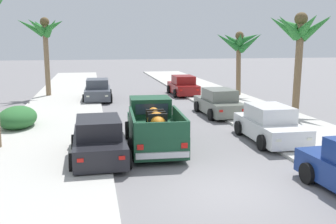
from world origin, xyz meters
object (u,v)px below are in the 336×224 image
object	(u,v)px
palm_tree_left_mid	(240,44)
hedge_bush	(18,118)
car_left_near	(99,140)
car_right_near	(183,86)
car_right_far	(219,103)
car_right_mid	(270,125)
pickup_truck	(154,126)
palm_tree_left_fore	(300,32)
palm_tree_left_back	(44,32)
car_left_far	(98,91)

from	to	relation	value
palm_tree_left_mid	hedge_bush	size ratio (longest dim) A/B	1.78
car_left_near	car_right_near	bearing A→B (deg)	66.33
car_right_far	palm_tree_left_mid	world-z (taller)	palm_tree_left_mid
car_left_near	hedge_bush	xyz separation A→B (m)	(-3.80, 5.76, -0.16)
car_right_mid	pickup_truck	bearing A→B (deg)	177.75
pickup_truck	car_right_far	bearing A→B (deg)	50.56
car_left_near	palm_tree_left_fore	world-z (taller)	palm_tree_left_fore
palm_tree_left_fore	hedge_bush	distance (m)	15.92
car_right_near	car_right_mid	bearing A→B (deg)	-88.81
hedge_bush	car_left_near	bearing A→B (deg)	-56.62
palm_tree_left_fore	palm_tree_left_back	size ratio (longest dim) A/B	0.98
pickup_truck	car_right_near	bearing A→B (deg)	71.98
car_right_mid	car_left_far	bearing A→B (deg)	118.25
palm_tree_left_fore	palm_tree_left_mid	world-z (taller)	palm_tree_left_fore
car_right_mid	hedge_bush	size ratio (longest dim) A/B	1.53
car_right_near	car_right_mid	world-z (taller)	same
car_right_near	palm_tree_left_fore	size ratio (longest dim) A/B	0.73
car_right_far	palm_tree_left_fore	xyz separation A→B (m)	(4.59, -0.46, 4.00)
car_right_far	hedge_bush	distance (m)	10.83
car_right_mid	hedge_bush	world-z (taller)	car_right_mid
car_left_near	car_right_near	xyz separation A→B (m)	(6.91, 15.76, 0.00)
pickup_truck	car_right_far	xyz separation A→B (m)	(4.72, 5.74, -0.10)
car_right_far	hedge_bush	xyz separation A→B (m)	(-10.74, -1.35, -0.16)
palm_tree_left_fore	hedge_bush	xyz separation A→B (m)	(-15.34, -0.90, -4.16)
pickup_truck	palm_tree_left_fore	size ratio (longest dim) A/B	0.91
car_right_mid	palm_tree_left_back	size ratio (longest dim) A/B	0.72
palm_tree_left_fore	palm_tree_left_back	world-z (taller)	palm_tree_left_back
car_right_near	car_right_far	world-z (taller)	same
car_right_far	palm_tree_left_fore	world-z (taller)	palm_tree_left_fore
palm_tree_left_mid	palm_tree_left_back	size ratio (longest dim) A/B	0.84
pickup_truck	palm_tree_left_mid	world-z (taller)	palm_tree_left_mid
car_right_mid	car_right_far	size ratio (longest dim) A/B	1.00
car_right_near	pickup_truck	bearing A→B (deg)	-108.02
car_right_far	palm_tree_left_back	size ratio (longest dim) A/B	0.72
palm_tree_left_mid	hedge_bush	world-z (taller)	palm_tree_left_mid
car_right_far	palm_tree_left_fore	size ratio (longest dim) A/B	0.74
car_right_near	car_right_mid	distance (m)	14.59
car_right_mid	car_left_far	distance (m)	14.82
pickup_truck	car_left_far	size ratio (longest dim) A/B	1.23
car_right_mid	palm_tree_left_fore	bearing A→B (deg)	51.68
car_left_near	palm_tree_left_back	world-z (taller)	palm_tree_left_back
pickup_truck	car_right_mid	size ratio (longest dim) A/B	1.23
car_left_far	car_right_far	size ratio (longest dim) A/B	1.00
palm_tree_left_fore	palm_tree_left_back	bearing A→B (deg)	146.33
car_left_far	hedge_bush	distance (m)	9.36
car_left_near	palm_tree_left_mid	size ratio (longest dim) A/B	0.86
car_right_far	palm_tree_left_mid	xyz separation A→B (m)	(4.05, 7.20, 3.31)
car_left_far	car_right_near	bearing A→B (deg)	12.90
palm_tree_left_mid	car_left_far	bearing A→B (deg)	-179.53
car_right_far	car_right_mid	bearing A→B (deg)	-87.47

